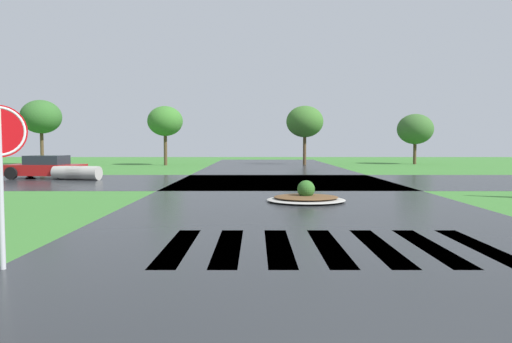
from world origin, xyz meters
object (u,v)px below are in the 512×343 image
car_white_sedan (48,167)px  stop_sign (1,148)px  median_island (308,197)px  drainage_pipe_stack (79,173)px

car_white_sedan → stop_sign: bearing=115.8°
median_island → car_white_sedan: 16.16m
car_white_sedan → drainage_pipe_stack: bearing=155.5°
stop_sign → median_island: (5.30, 7.98, -1.64)m
stop_sign → car_white_sedan: bearing=89.5°
stop_sign → car_white_sedan: stop_sign is taller
car_white_sedan → drainage_pipe_stack: 2.33m
median_island → drainage_pipe_stack: (-10.66, 8.88, 0.22)m
stop_sign → drainage_pipe_stack: stop_sign is taller
median_island → stop_sign: bearing=-123.6°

